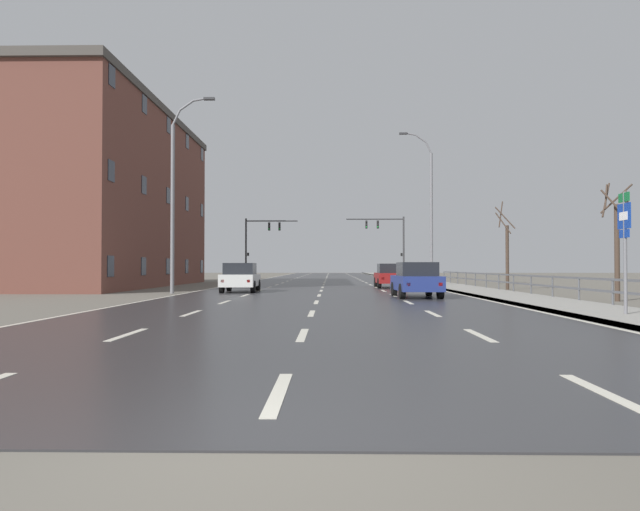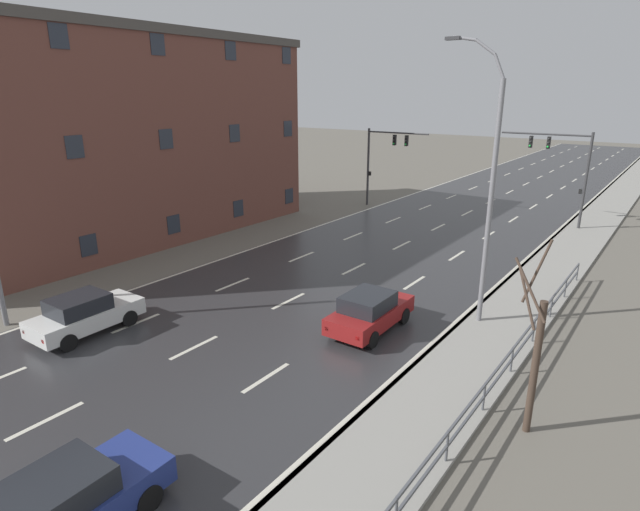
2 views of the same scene
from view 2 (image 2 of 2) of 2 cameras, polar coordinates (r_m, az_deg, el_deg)
name	(u,v)px [view 2 (image 2 of 2)]	position (r m, az deg, el deg)	size (l,w,h in m)	color
ground_plane	(422,237)	(33.97, 11.25, 2.08)	(160.00, 160.00, 0.12)	#666056
road_asphalt_strip	(485,204)	(44.86, 17.86, 5.43)	(14.00, 120.00, 0.03)	#303033
sidewalk_right	(598,218)	(43.06, 28.50, 3.71)	(3.00, 120.00, 0.12)	gray
guardrail	(396,508)	(11.89, 8.48, -26.03)	(0.07, 37.27, 1.00)	#515459
street_lamp_midground	(488,192)	(20.33, 18.18, 6.75)	(2.33, 0.24, 10.86)	slate
traffic_signal_right	(565,162)	(38.39, 25.57, 9.38)	(5.88, 0.36, 6.45)	#38383A
traffic_signal_left	(382,154)	(41.57, 6.93, 11.16)	(5.22, 0.36, 6.16)	#38383A
car_near_right	(84,314)	(21.69, -24.72, -5.91)	(1.91, 4.14, 1.57)	silver
car_distant	(67,503)	(12.85, -26.32, -23.47)	(1.93, 4.15, 1.57)	navy
car_far_right	(370,311)	(20.04, 5.56, -6.18)	(1.87, 4.12, 1.57)	maroon
brick_building	(111,137)	(35.34, -22.18, 12.11)	(10.93, 24.47, 12.43)	brown
bare_tree_mid	(534,358)	(14.81, 22.73, -10.42)	(1.05, 1.38, 5.35)	#423328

